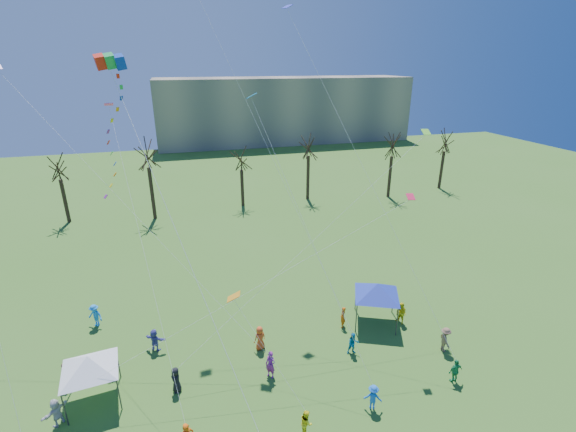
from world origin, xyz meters
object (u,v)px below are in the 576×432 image
object	(u,v)px
big_box_kite	(118,140)
canopy_tent_white	(88,363)
distant_building	(285,110)
canopy_tent_blue	(377,289)

from	to	relation	value
big_box_kite	canopy_tent_white	distance (m)	12.73
distant_building	canopy_tent_white	world-z (taller)	distant_building
canopy_tent_white	canopy_tent_blue	xyz separation A→B (m)	(19.38, 2.43, 0.15)
big_box_kite	canopy_tent_blue	distance (m)	20.20
canopy_tent_white	distant_building	bearing A→B (deg)	66.91
distant_building	canopy_tent_white	distance (m)	82.30
distant_building	big_box_kite	distance (m)	78.93
big_box_kite	canopy_tent_blue	xyz separation A→B (m)	(16.31, -0.17, -11.92)
distant_building	big_box_kite	xyz separation A→B (m)	(-29.15, -72.99, 7.27)
canopy_tent_white	canopy_tent_blue	bearing A→B (deg)	7.14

